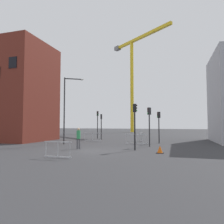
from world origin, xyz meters
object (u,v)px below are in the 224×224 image
object	(u,v)px
construction_crane	(133,69)
pedestrian_walking	(78,136)
traffic_light_verge	(98,120)
traffic_light_island	(135,119)
traffic_light_crosswalk	(159,122)
traffic_light_far	(101,122)
streetlamp_tall	(67,104)
traffic_cone_on_verge	(160,150)
traffic_light_median	(149,120)

from	to	relation	value
construction_crane	pedestrian_walking	bearing A→B (deg)	-86.50
traffic_light_verge	traffic_light_island	size ratio (longest dim) A/B	1.06
traffic_light_verge	traffic_light_crosswalk	distance (m)	10.95
traffic_light_far	traffic_light_island	bearing A→B (deg)	-57.47
traffic_light_crosswalk	pedestrian_walking	distance (m)	9.91
traffic_light_crosswalk	pedestrian_walking	size ratio (longest dim) A/B	1.93
traffic_light_far	pedestrian_walking	world-z (taller)	traffic_light_far
streetlamp_tall	traffic_light_far	distance (m)	7.99
construction_crane	pedestrian_walking	world-z (taller)	construction_crane
traffic_light_verge	traffic_cone_on_verge	bearing A→B (deg)	-53.13
streetlamp_tall	traffic_light_verge	xyz separation A→B (m)	(0.11, 9.25, -1.61)
traffic_light_median	traffic_cone_on_verge	size ratio (longest dim) A/B	6.68
streetlamp_tall	traffic_light_median	distance (m)	9.15
construction_crane	traffic_light_verge	world-z (taller)	construction_crane
streetlamp_tall	traffic_cone_on_verge	distance (m)	11.87
streetlamp_tall	traffic_light_far	size ratio (longest dim) A/B	2.04
construction_crane	pedestrian_walking	distance (m)	41.22
streetlamp_tall	pedestrian_walking	world-z (taller)	streetlamp_tall
traffic_light_crosswalk	traffic_cone_on_verge	bearing A→B (deg)	-85.47
construction_crane	streetlamp_tall	bearing A→B (deg)	-91.38
traffic_light_crosswalk	traffic_light_island	size ratio (longest dim) A/B	0.92
traffic_light_verge	traffic_light_crosswalk	xyz separation A→B (m)	(9.51, -5.41, -0.34)
streetlamp_tall	traffic_cone_on_verge	bearing A→B (deg)	-22.70
traffic_light_median	traffic_light_crosswalk	size ratio (longest dim) A/B	1.06
traffic_light_median	pedestrian_walking	bearing A→B (deg)	-147.61
streetlamp_tall	pedestrian_walking	distance (m)	5.76
construction_crane	traffic_light_island	xyz separation A→B (m)	(7.32, -37.54, -14.37)
streetlamp_tall	traffic_light_verge	world-z (taller)	streetlamp_tall
traffic_light_island	traffic_cone_on_verge	distance (m)	3.38
traffic_light_median	pedestrian_walking	distance (m)	7.05
traffic_light_island	streetlamp_tall	bearing A→B (deg)	159.05
traffic_light_crosswalk	traffic_cone_on_verge	size ratio (longest dim) A/B	6.28
traffic_light_verge	traffic_light_far	bearing A→B (deg)	-53.81
streetlamp_tall	traffic_light_far	xyz separation A→B (m)	(1.28, 7.65, -1.93)
traffic_light_island	traffic_light_median	bearing A→B (deg)	75.89
construction_crane	traffic_light_verge	distance (m)	28.92
pedestrian_walking	traffic_cone_on_verge	world-z (taller)	pedestrian_walking
traffic_light_island	traffic_cone_on_verge	xyz separation A→B (m)	(2.12, -1.18, -2.36)
construction_crane	traffic_light_median	bearing A→B (deg)	-76.63
pedestrian_walking	traffic_light_island	bearing A→B (deg)	4.73
streetlamp_tall	traffic_light_verge	distance (m)	9.39
construction_crane	traffic_light_median	xyz separation A→B (m)	(8.15, -34.26, -14.42)
pedestrian_walking	traffic_cone_on_verge	xyz separation A→B (m)	(7.12, -0.76, -0.82)
traffic_light_far	traffic_light_crosswalk	size ratio (longest dim) A/B	1.01
traffic_light_verge	pedestrian_walking	bearing A→B (deg)	-76.61
streetlamp_tall	traffic_light_median	bearing A→B (deg)	1.02
traffic_light_far	traffic_light_verge	bearing A→B (deg)	126.19
traffic_light_island	pedestrian_walking	xyz separation A→B (m)	(-5.00, -0.41, -1.53)
traffic_cone_on_verge	traffic_light_far	bearing A→B (deg)	126.96
traffic_light_far	traffic_light_crosswalk	bearing A→B (deg)	-24.51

